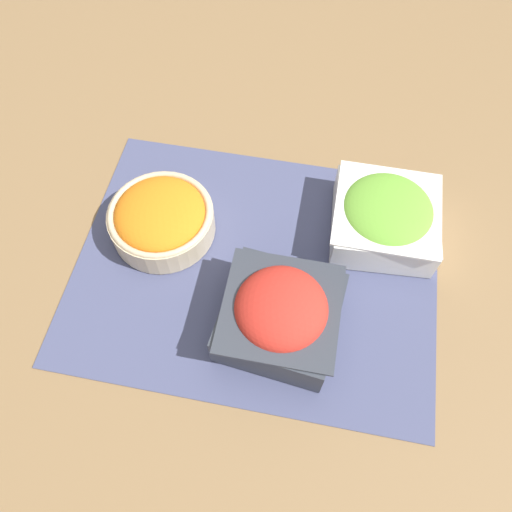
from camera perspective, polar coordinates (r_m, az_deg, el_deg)
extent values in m
plane|color=olive|center=(0.75, 0.00, -1.27)|extent=(3.00, 3.00, 0.00)
cube|color=#474C70|center=(0.75, 0.00, -1.20)|extent=(0.54, 0.42, 0.00)
cylinder|color=beige|center=(0.78, -10.66, 3.90)|extent=(0.16, 0.16, 0.04)
torus|color=beige|center=(0.76, -10.93, 4.83)|extent=(0.16, 0.16, 0.01)
ellipsoid|color=orange|center=(0.76, -10.93, 4.83)|extent=(0.14, 0.14, 0.04)
cube|color=#333842|center=(0.68, 2.77, -7.07)|extent=(0.17, 0.17, 0.06)
cube|color=#333842|center=(0.65, 2.89, -5.97)|extent=(0.15, 0.15, 0.00)
ellipsoid|color=red|center=(0.65, 2.88, -6.04)|extent=(0.12, 0.12, 0.06)
cube|color=white|center=(0.78, 14.37, 3.96)|extent=(0.16, 0.16, 0.06)
cube|color=white|center=(0.76, 14.87, 5.24)|extent=(0.15, 0.15, 0.00)
ellipsoid|color=#6BAD38|center=(0.76, 14.84, 5.15)|extent=(0.13, 0.13, 0.04)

